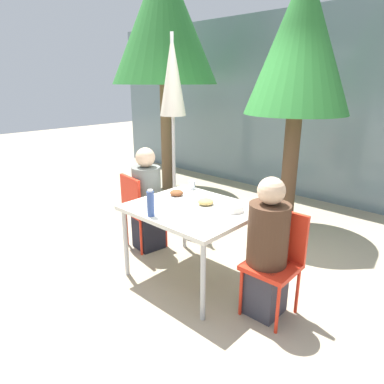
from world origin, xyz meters
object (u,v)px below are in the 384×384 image
Objects in this scene: drinking_cup at (192,185)px; person_right at (267,251)px; salad_bowl at (234,208)px; tree_behind_left at (164,21)px; closed_umbrella at (173,86)px; chair_left at (139,206)px; tree_behind_right at (301,44)px; person_left at (147,202)px; chair_right at (277,255)px; bottle at (151,203)px.

person_right is at bearing -18.47° from drinking_cup.
drinking_cup is at bearing 162.47° from salad_bowl.
salad_bowl is 0.05× the size of tree_behind_left.
closed_umbrella is at bearing 154.46° from salad_bowl.
salad_bowl is (-0.47, 0.17, 0.21)m from person_right.
chair_left is 1.71m from person_right.
salad_bowl is 0.06× the size of tree_behind_right.
drinking_cup is 2.12m from tree_behind_right.
drinking_cup is at bearing -32.12° from closed_umbrella.
tree_behind_right reaches higher than drinking_cup.
chair_left is 0.11m from person_left.
tree_behind_left is at bearing 178.44° from tree_behind_right.
chair_right is 1.33m from drinking_cup.
tree_behind_left is (-1.18, 0.98, 0.98)m from closed_umbrella.
salad_bowl is (-0.52, 0.09, 0.26)m from chair_right.
salad_bowl is (0.74, -0.23, -0.02)m from drinking_cup.
closed_umbrella is 26.17× the size of drinking_cup.
person_left reaches higher than salad_bowl.
tree_behind_right is (1.24, 0.91, 0.47)m from closed_umbrella.
chair_left is 1.00× the size of chair_right.
chair_left is at bearing -70.60° from closed_umbrella.
chair_right is 0.58m from salad_bowl.
salad_bowl is at bearing -25.54° from closed_umbrella.
person_right is at bearing 7.37° from chair_left.
tree_behind_right reaches higher than person_left.
tree_behind_right is at bearing -67.85° from person_right.
person_right is at bearing 57.93° from chair_right.
chair_left and chair_right have the same top height.
drinking_cup is (0.50, 0.36, 0.27)m from chair_left.
chair_left is at bearing -2.37° from person_right.
bottle is 0.08× the size of tree_behind_right.
chair_right is 4.86× the size of salad_bowl.
tree_behind_left reaches higher than drinking_cup.
bottle is (0.71, -0.54, 0.29)m from person_left.
tree_behind_left reaches higher than person_left.
tree_behind_left is (-2.26, 2.31, 1.95)m from bottle.
closed_umbrella is 1.61m from tree_behind_right.
person_left is at bearing -65.20° from closed_umbrella.
salad_bowl is at bearing -10.64° from chair_right.
bottle is 2.67m from tree_behind_right.
tree_behind_left is at bearing -29.89° from chair_right.
person_right is 1.30m from drinking_cup.
chair_left is 0.28× the size of tree_behind_right.
closed_umbrella is (-2.06, 0.83, 1.31)m from chair_right.
tree_behind_right is (0.44, 1.41, 1.51)m from drinking_cup.
person_right is 0.49× the size of closed_umbrella.
closed_umbrella is (-0.36, 0.79, 1.26)m from person_left.
tree_behind_right is (-0.30, 1.65, 1.53)m from salad_bowl.
person_left is 2.58m from tree_behind_right.
tree_behind_right reaches higher than bottle.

